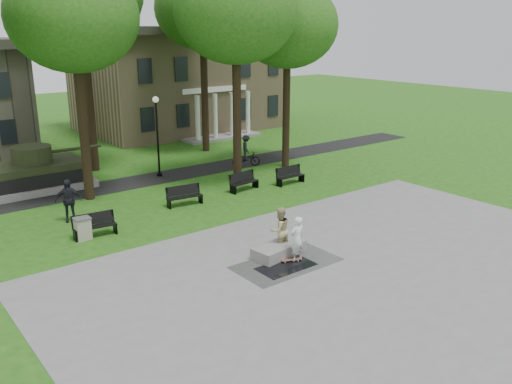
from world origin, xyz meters
TOP-DOWN VIEW (x-y plane):
  - ground at (0.00, 0.00)m, footprint 120.00×120.00m
  - plaza at (0.00, -5.00)m, footprint 22.00×16.00m
  - footpath at (0.00, 12.00)m, footprint 44.00×2.60m
  - building_right at (10.00, 26.00)m, footprint 17.00×12.00m
  - tree_1 at (-4.50, 10.50)m, footprint 6.20×6.20m
  - tree_2 at (3.50, 8.50)m, footprint 6.60×6.60m
  - tree_3 at (8.00, 9.50)m, footprint 6.00×6.00m
  - tree_5 at (6.50, 16.50)m, footprint 6.40×6.40m
  - lamp_mid at (0.50, 12.30)m, footprint 0.36×0.36m
  - lamp_right at (10.50, 12.30)m, footprint 0.36×0.36m
  - tank_monument at (-6.46, 14.00)m, footprint 7.45×3.40m
  - puddle at (-1.96, -2.07)m, footprint 2.20×1.20m
  - concrete_block at (-1.48, -1.10)m, footprint 2.31×1.28m
  - skateboard at (-1.48, -1.81)m, footprint 0.80×0.48m
  - skateboarder at (-1.26, -1.87)m, footprint 0.65×0.43m
  - friend_watching at (-1.25, -0.85)m, footprint 0.95×0.77m
  - pedestrian_walker at (-6.50, 7.76)m, footprint 1.26×0.88m
  - cyclist at (6.04, 11.07)m, footprint 1.88×1.31m
  - park_bench_0 at (-6.34, 5.28)m, footprint 1.84×0.70m
  - park_bench_1 at (-1.18, 6.60)m, footprint 1.84×0.75m
  - park_bench_2 at (2.70, 6.86)m, footprint 1.85×0.77m
  - park_bench_3 at (5.54, 6.30)m, footprint 1.81×0.55m
  - trash_bin at (-6.85, 5.27)m, footprint 0.66×0.66m

SIDE VIEW (x-z plane):
  - ground at x=0.00m, z-range 0.00..0.00m
  - footpath at x=0.00m, z-range 0.00..0.01m
  - plaza at x=0.00m, z-range 0.00..0.02m
  - puddle at x=-1.96m, z-range 0.02..0.02m
  - skateboard at x=-1.48m, z-range 0.02..0.09m
  - concrete_block at x=-1.48m, z-range 0.02..0.47m
  - trash_bin at x=-6.85m, z-range 0.01..0.97m
  - park_bench_0 at x=-6.34m, z-range 0.02..1.02m
  - park_bench_1 at x=-1.18m, z-range 0.02..1.02m
  - park_bench_2 at x=2.70m, z-range 0.02..1.02m
  - park_bench_3 at x=5.54m, z-range 0.02..1.02m
  - cyclist at x=6.04m, z-range -0.18..1.83m
  - tank_monument at x=-6.46m, z-range -0.34..2.06m
  - skateboarder at x=-1.26m, z-range 0.02..1.77m
  - friend_watching at x=-1.25m, z-range 0.02..1.87m
  - pedestrian_walker at x=-6.50m, z-range 0.00..1.98m
  - lamp_mid at x=0.50m, z-range 0.43..5.16m
  - lamp_right at x=10.50m, z-range 0.43..5.16m
  - building_right at x=10.00m, z-range 0.04..8.64m
  - tree_3 at x=8.00m, z-range 3.00..14.19m
  - tree_1 at x=-4.50m, z-range 3.14..14.77m
  - tree_2 at x=3.50m, z-range 3.23..15.40m
  - tree_5 at x=6.50m, z-range 3.45..15.89m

